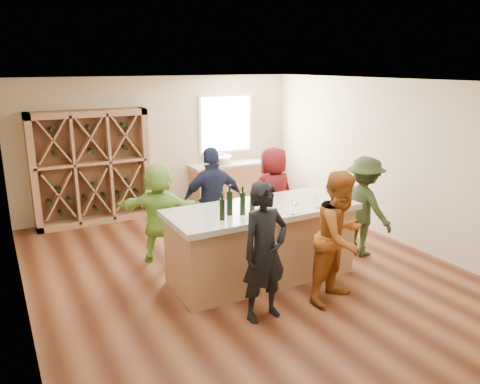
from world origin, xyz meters
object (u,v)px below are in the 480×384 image
person_near_left (265,252)px  person_far_mid (213,202)px  wine_bottle_c (230,203)px  person_far_right (273,195)px  tasting_counter_base (262,245)px  person_far_left (160,212)px  person_near_right (340,237)px  person_server (364,206)px  wine_rack (91,168)px  wine_bottle_e (252,202)px  wine_bottle_b (222,209)px  sink (219,160)px  wine_bottle_d (243,204)px

person_near_left → person_far_mid: bearing=76.8°
wine_bottle_c → person_far_right: person_far_right is taller
tasting_counter_base → person_far_left: size_ratio=1.63×
tasting_counter_base → person_far_right: (0.91, 1.15, 0.34)m
person_near_right → tasting_counter_base: bearing=100.0°
person_far_left → person_near_left: bearing=138.2°
person_near_left → person_server: bearing=16.5°
person_near_right → person_far_mid: size_ratio=0.98×
person_server → person_far_right: (-0.99, 1.17, 0.03)m
person_server → person_far_right: person_far_right is taller
wine_rack → wine_bottle_e: size_ratio=7.92×
person_near_left → person_far_mid: 2.13m
tasting_counter_base → wine_bottle_c: 0.94m
tasting_counter_base → person_far_left: 1.71m
tasting_counter_base → person_far_left: (-1.08, 1.29, 0.30)m
person_near_right → person_far_left: person_near_right is taller
wine_rack → person_far_mid: size_ratio=1.23×
person_near_right → person_server: person_near_right is taller
wine_bottle_e → person_near_right: (0.78, -0.91, -0.34)m
wine_bottle_b → person_near_right: 1.56m
wine_rack → wine_bottle_c: bearing=-74.5°
sink → tasting_counter_base: sink is taller
sink → person_near_right: person_near_right is taller
wine_bottle_d → wine_bottle_b: bearing=-169.9°
person_near_right → person_far_right: bearing=63.0°
wine_bottle_c → person_far_left: size_ratio=0.21×
sink → person_far_left: (-2.16, -2.34, -0.21)m
person_far_mid → person_far_right: person_far_mid is taller
wine_bottle_e → person_near_left: size_ratio=0.16×
wine_bottle_b → person_server: bearing=4.8°
tasting_counter_base → person_far_left: person_far_left is taller
wine_bottle_e → person_far_mid: person_far_mid is taller
wine_rack → person_near_right: wine_rack is taller
wine_bottle_c → person_near_left: 0.96m
person_near_right → person_far_mid: bearing=92.4°
person_near_right → person_near_left: bearing=159.0°
tasting_counter_base → person_server: (1.90, -0.02, 0.31)m
sink → person_near_left: size_ratio=0.31×
wine_bottle_c → person_near_left: person_near_left is taller
person_server → person_far_left: size_ratio=1.02×
tasting_counter_base → person_server: person_server is taller
wine_bottle_b → person_near_right: bearing=-31.9°
person_near_right → person_far_left: 2.85m
wine_bottle_d → person_near_right: person_near_right is taller
sink → wine_bottle_e: wine_bottle_e is taller
tasting_counter_base → person_far_right: person_far_right is taller
wine_bottle_b → wine_bottle_d: bearing=10.1°
person_far_right → person_near_right: bearing=76.6°
sink → wine_bottle_c: size_ratio=1.64×
tasting_counter_base → wine_bottle_e: 0.77m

